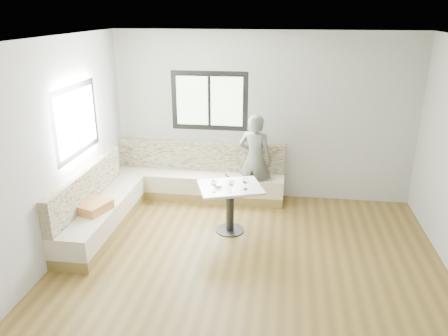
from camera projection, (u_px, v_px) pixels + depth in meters
The scene contains 9 objects.
room at pixel (243, 165), 5.03m from camera, with size 5.01×5.01×2.81m.
banquette at pixel (159, 191), 7.04m from camera, with size 2.92×2.80×0.95m.
table at pixel (230, 198), 6.31m from camera, with size 1.05×0.93×0.72m.
person at pixel (255, 160), 7.17m from camera, with size 0.56×0.37×1.54m, color #585A52.
olive_ramekin at pixel (218, 186), 6.21m from camera, with size 0.10×0.10×0.04m.
wine_glass_a at pixel (214, 183), 6.02m from camera, with size 0.08×0.08×0.18m.
wine_glass_b at pixel (232, 183), 6.02m from camera, with size 0.08×0.08×0.18m.
wine_glass_c at pixel (246, 181), 6.10m from camera, with size 0.08×0.08×0.18m.
wine_glass_d at pixel (228, 174), 6.34m from camera, with size 0.08×0.08×0.18m.
Camera 1 is at (0.38, -4.64, 3.12)m, focal length 35.00 mm.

